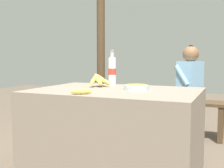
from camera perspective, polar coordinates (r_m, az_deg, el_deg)
The scene contains 9 objects.
market_counter at distance 2.37m, azimuth 0.67°, elevation -9.71°, with size 1.34×0.94×0.71m.
banana_bunch_ripe at distance 2.54m, azimuth -2.70°, elevation 0.87°, with size 0.19×0.26×0.13m.
serving_bowl at distance 2.30m, azimuth 4.96°, elevation -0.58°, with size 0.20×0.20×0.04m.
water_bottle at distance 2.63m, azimuth 0.02°, elevation 2.68°, with size 0.07×0.07×0.33m.
loose_banana_front at distance 2.01m, azimuth -6.26°, elevation -1.53°, with size 0.14×0.13×0.04m.
wooden_bench at distance 3.60m, azimuth 12.40°, elevation -4.48°, with size 1.31×0.32×0.45m.
seated_vendor at distance 3.52m, azimuth 14.86°, elevation -0.02°, with size 0.46×0.43×1.13m.
banana_bunch_green at distance 3.65m, azimuth 7.30°, elevation -2.02°, with size 0.16×0.27×0.12m.
support_post_near at distance 4.32m, azimuth -2.28°, elevation 7.34°, with size 0.12×0.12×2.25m.
Camera 1 is at (0.89, -2.11, 0.97)m, focal length 45.00 mm.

